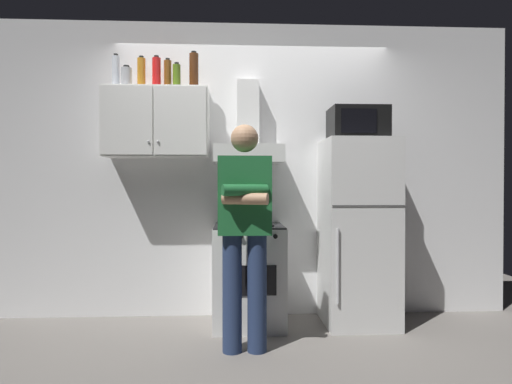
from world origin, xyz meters
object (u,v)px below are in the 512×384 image
Objects in this scene: bottle_liquor_amber at (141,73)px; bottle_beer_brown at (168,75)px; bottle_vodka_clear at (116,72)px; bottle_rum_dark at (194,71)px; refrigerator at (358,232)px; microwave at (357,124)px; bottle_canister_steel at (126,77)px; bottle_olive_oil at (177,76)px; upper_cabinet at (157,123)px; bottle_soda_red at (156,73)px; person_standing at (245,227)px; range_hood at (248,141)px; stove_oven at (249,275)px.

bottle_liquor_amber is 1.02× the size of bottle_beer_brown.
bottle_vodka_clear reaches higher than bottle_beer_brown.
bottle_vodka_clear is at bearing 176.03° from bottle_rum_dark.
microwave is at bearing 90.90° from refrigerator.
bottle_vodka_clear reaches higher than bottle_canister_steel.
refrigerator is at bearing -3.46° from bottle_olive_oil.
upper_cabinet is 2.99× the size of bottle_vodka_clear.
person_standing is at bearing -44.41° from bottle_soda_red.
bottle_vodka_clear is (-0.68, 0.05, -0.01)m from bottle_rum_dark.
bottle_rum_dark is at bearing 176.34° from refrigerator.
bottle_liquor_amber is (-0.46, 0.02, -0.02)m from bottle_rum_dark.
refrigerator is (1.75, -0.12, -0.95)m from upper_cabinet.
bottle_canister_steel is at bearing 177.85° from microwave.
bottle_liquor_amber is at bearing -171.23° from bottle_beer_brown.
microwave is 2.16× the size of bottle_olive_oil.
bottle_olive_oil reaches higher than refrigerator.
bottle_rum_dark is (-0.42, 0.70, 1.30)m from person_standing.
bottle_vodka_clear reaches higher than range_hood.
person_standing is at bearing -148.00° from microwave.
bottle_canister_steel is at bearing -179.81° from bottle_olive_oil.
bottle_beer_brown is (-1.66, 0.15, 1.38)m from refrigerator.
bottle_liquor_amber is (-1.88, 0.10, 0.44)m from microwave.
bottle_soda_red reaches higher than person_standing.
upper_cabinet is at bearing 174.12° from bottle_rum_dark.
bottle_vodka_clear is at bearing 176.24° from refrigerator.
person_standing is at bearing -44.26° from upper_cabinet.
upper_cabinet is 2.82× the size of bottle_rum_dark.
bottle_liquor_amber is 1.25× the size of bottle_olive_oil.
bottle_beer_brown is at bearing 178.18° from range_hood.
refrigerator is at bearing -4.07° from upper_cabinet.
person_standing is 1.71m from bottle_liquor_amber.
bottle_vodka_clear is 1.04× the size of bottle_soda_red.
bottle_liquor_amber is at bearing -179.28° from range_hood.
bottle_soda_red is at bearing 8.13° from bottle_liquor_amber.
refrigerator is 5.31× the size of bottle_vodka_clear.
microwave is at bearing -4.48° from bottle_beer_brown.
bottle_olive_oil is 0.74× the size of bottle_vodka_clear.
refrigerator is (0.95, -0.13, -0.80)m from range_hood.
bottle_olive_oil is at bearing -11.63° from bottle_soda_red.
bottle_beer_brown is at bearing 148.06° from bottle_olive_oil.
refrigerator is (0.95, 0.00, 0.37)m from stove_oven.
upper_cabinet is 3.11× the size of bottle_soda_red.
microwave is at bearing -2.92° from bottle_liquor_amber.
upper_cabinet is 0.44m from bottle_olive_oil.
bottle_beer_brown is at bearing 8.77° from bottle_liquor_amber.
bottle_rum_dark is (0.33, -0.03, 0.45)m from upper_cabinet.
stove_oven is 4.62× the size of bottle_canister_steel.
bottle_rum_dark reaches higher than bottle_vodka_clear.
refrigerator is at bearing 0.04° from stove_oven.
refrigerator is at bearing -4.31° from bottle_soda_red.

